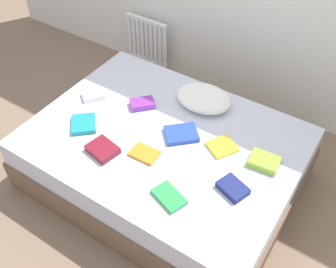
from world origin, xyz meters
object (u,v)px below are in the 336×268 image
(textbook_green, at_px, (169,197))
(textbook_lime, at_px, (264,162))
(textbook_white, at_px, (93,95))
(textbook_blue, at_px, (181,134))
(textbook_maroon, at_px, (103,149))
(textbook_teal, at_px, (84,124))
(textbook_purple, at_px, (142,104))
(pillow, at_px, (204,98))
(textbook_yellow, at_px, (222,147))
(radiator, at_px, (147,41))
(bed, at_px, (165,159))
(textbook_navy, at_px, (233,188))
(textbook_orange, at_px, (144,154))

(textbook_green, bearing_deg, textbook_lime, 76.08)
(textbook_green, xyz_separation_m, textbook_white, (-1.08, 0.51, 0.01))
(textbook_green, relative_size, textbook_blue, 0.93)
(textbook_maroon, bearing_deg, textbook_teal, 167.88)
(textbook_teal, height_order, textbook_purple, textbook_purple)
(textbook_lime, bearing_deg, textbook_maroon, -158.22)
(pillow, xyz_separation_m, textbook_yellow, (0.35, -0.35, -0.05))
(pillow, distance_m, textbook_green, 0.97)
(textbook_green, distance_m, textbook_purple, 0.93)
(radiator, relative_size, textbook_green, 2.27)
(bed, bearing_deg, textbook_navy, -15.15)
(textbook_purple, distance_m, textbook_white, 0.42)
(textbook_purple, height_order, textbook_maroon, same)
(bed, height_order, textbook_yellow, textbook_yellow)
(radiator, height_order, textbook_white, radiator)
(radiator, relative_size, textbook_white, 2.87)
(radiator, height_order, textbook_orange, radiator)
(textbook_navy, bearing_deg, textbook_orange, -155.79)
(textbook_purple, bearing_deg, bed, -75.87)
(pillow, bearing_deg, textbook_navy, -48.10)
(textbook_lime, bearing_deg, textbook_teal, -168.83)
(radiator, height_order, textbook_teal, radiator)
(textbook_orange, relative_size, textbook_lime, 0.98)
(textbook_green, height_order, textbook_lime, textbook_lime)
(textbook_maroon, bearing_deg, radiator, 126.47)
(bed, distance_m, textbook_green, 0.62)
(textbook_teal, bearing_deg, textbook_navy, 50.95)
(textbook_green, distance_m, textbook_blue, 0.57)
(textbook_maroon, bearing_deg, textbook_navy, 23.29)
(radiator, bearing_deg, textbook_navy, -39.57)
(bed, height_order, textbook_green, textbook_green)
(textbook_yellow, bearing_deg, bed, -131.70)
(textbook_yellow, bearing_deg, textbook_white, -145.46)
(textbook_yellow, bearing_deg, textbook_purple, -153.43)
(textbook_white, bearing_deg, textbook_navy, -59.83)
(textbook_green, distance_m, textbook_maroon, 0.62)
(textbook_teal, xyz_separation_m, textbook_lime, (1.30, 0.39, 0.01))
(textbook_orange, distance_m, textbook_maroon, 0.30)
(radiator, relative_size, textbook_purple, 2.65)
(textbook_green, height_order, textbook_yellow, textbook_green)
(textbook_purple, bearing_deg, textbook_maroon, -130.80)
(textbook_orange, xyz_separation_m, textbook_white, (-0.73, 0.29, 0.01))
(bed, height_order, textbook_maroon, textbook_maroon)
(bed, height_order, textbook_blue, textbook_blue)
(textbook_maroon, xyz_separation_m, textbook_yellow, (0.69, 0.50, -0.01))
(textbook_green, xyz_separation_m, textbook_maroon, (-0.62, 0.08, 0.01))
(textbook_white, height_order, textbook_blue, textbook_white)
(textbook_blue, bearing_deg, textbook_teal, 160.89)
(textbook_navy, bearing_deg, textbook_green, -119.04)
(textbook_blue, bearing_deg, textbook_orange, -155.08)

